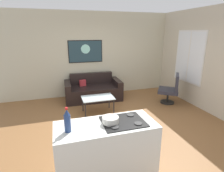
{
  "coord_description": "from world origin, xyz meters",
  "views": [
    {
      "loc": [
        -1.3,
        -3.75,
        2.15
      ],
      "look_at": [
        0.12,
        0.9,
        0.7
      ],
      "focal_mm": 29.21,
      "sensor_mm": 36.0,
      "label": 1
    }
  ],
  "objects": [
    {
      "name": "kitchen_counter",
      "position": [
        -0.72,
        -1.55,
        0.46
      ],
      "size": [
        1.41,
        0.61,
        0.94
      ],
      "color": "white",
      "rests_on": "ground"
    },
    {
      "name": "ground",
      "position": [
        0.0,
        0.0,
        -0.02
      ],
      "size": [
        6.4,
        6.4,
        0.04
      ],
      "primitive_type": "cube",
      "color": "brown"
    },
    {
      "name": "window",
      "position": [
        2.59,
        0.9,
        1.41
      ],
      "size": [
        0.03,
        1.22,
        1.58
      ],
      "color": "silver"
    },
    {
      "name": "wall_painting",
      "position": [
        -0.34,
        2.38,
        1.52
      ],
      "size": [
        1.14,
        0.03,
        0.73
      ],
      "color": "black"
    },
    {
      "name": "back_wall",
      "position": [
        0.0,
        2.42,
        1.4
      ],
      "size": [
        6.4,
        0.05,
        2.8
      ],
      "primitive_type": "cube",
      "color": "beige",
      "rests_on": "ground"
    },
    {
      "name": "right_wall",
      "position": [
        2.62,
        0.3,
        1.4
      ],
      "size": [
        0.05,
        6.4,
        2.8
      ],
      "primitive_type": "cube",
      "color": "beige",
      "rests_on": "ground"
    },
    {
      "name": "armchair",
      "position": [
        2.0,
        0.82,
        0.46
      ],
      "size": [
        0.83,
        0.84,
        0.93
      ],
      "color": "black",
      "rests_on": "ground"
    },
    {
      "name": "mixing_bowl",
      "position": [
        -0.65,
        -1.55,
        0.97
      ],
      "size": [
        0.23,
        0.23,
        0.1
      ],
      "color": "silver",
      "rests_on": "kitchen_counter"
    },
    {
      "name": "couch",
      "position": [
        -0.23,
        1.9,
        0.28
      ],
      "size": [
        1.83,
        0.98,
        0.81
      ],
      "color": "black",
      "rests_on": "ground"
    },
    {
      "name": "soda_bottle",
      "position": [
        -1.23,
        -1.59,
        1.07
      ],
      "size": [
        0.09,
        0.09,
        0.33
      ],
      "color": "navy",
      "rests_on": "kitchen_counter"
    },
    {
      "name": "coffee_table",
      "position": [
        -0.31,
        0.79,
        0.41
      ],
      "size": [
        0.85,
        0.54,
        0.45
      ],
      "color": "silver",
      "rests_on": "ground"
    }
  ]
}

